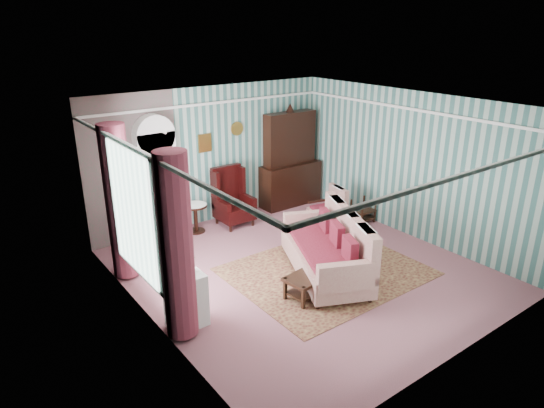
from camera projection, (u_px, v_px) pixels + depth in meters
floor at (302, 270)px, 8.57m from camera, size 6.00×6.00×0.00m
room_shell at (268, 164)px, 7.64m from camera, size 5.53×6.02×2.91m
bookcase at (158, 184)px, 9.55m from camera, size 0.80×0.28×2.24m
dresser_hutch at (291, 156)px, 11.25m from camera, size 1.50×0.56×2.36m
wingback_left at (157, 216)px, 9.29m from camera, size 0.76×0.80×1.25m
wingback_right at (234, 197)px, 10.27m from camera, size 0.76×0.80×1.25m
seated_woman at (157, 217)px, 9.31m from camera, size 0.44×0.40×1.18m
round_side_table at (196, 218)px, 10.02m from camera, size 0.50×0.50×0.60m
nest_table at (363, 210)px, 10.52m from camera, size 0.45×0.38×0.54m
plant_stand at (186, 302)px, 6.86m from camera, size 0.55×0.35×0.80m
rug at (326, 271)px, 8.51m from camera, size 3.20×2.60×0.01m
sofa at (325, 248)px, 8.23m from camera, size 1.76×2.44×1.03m
floral_armchair at (327, 206)px, 10.21m from camera, size 0.95×0.86×0.94m
coffee_table at (313, 283)px, 7.75m from camera, size 1.04×0.61×0.38m
potted_plant_a at (182, 271)px, 6.49m from camera, size 0.42×0.40×0.37m
potted_plant_b at (186, 257)px, 6.82m from camera, size 0.28×0.25×0.42m
potted_plant_c at (179, 264)px, 6.66m from camera, size 0.25×0.25×0.38m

